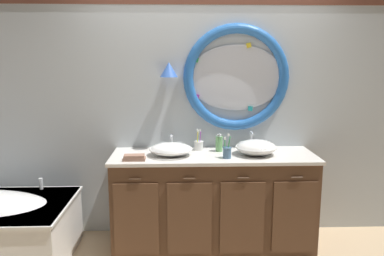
% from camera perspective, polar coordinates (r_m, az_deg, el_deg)
% --- Properties ---
extents(ground_plane, '(14.00, 14.00, 0.00)m').
position_cam_1_polar(ground_plane, '(3.65, 2.73, -18.62)').
color(ground_plane, tan).
extents(back_wall_assembly, '(6.40, 0.26, 2.60)m').
position_cam_1_polar(back_wall_assembly, '(3.81, 2.52, 3.69)').
color(back_wall_assembly, silver).
rests_on(back_wall_assembly, ground_plane).
extents(vanity_counter, '(1.90, 0.65, 0.89)m').
position_cam_1_polar(vanity_counter, '(3.69, 3.16, -10.65)').
color(vanity_counter, brown).
rests_on(vanity_counter, ground_plane).
extents(sink_basin_left, '(0.40, 0.40, 0.12)m').
position_cam_1_polar(sink_basin_left, '(3.50, -3.19, -3.19)').
color(sink_basin_left, white).
rests_on(sink_basin_left, vanity_counter).
extents(sink_basin_right, '(0.39, 0.39, 0.14)m').
position_cam_1_polar(sink_basin_right, '(3.57, 9.62, -2.88)').
color(sink_basin_right, white).
rests_on(sink_basin_right, vanity_counter).
extents(faucet_set_left, '(0.22, 0.12, 0.14)m').
position_cam_1_polar(faucet_set_left, '(3.74, -3.11, -2.34)').
color(faucet_set_left, silver).
rests_on(faucet_set_left, vanity_counter).
extents(faucet_set_right, '(0.24, 0.13, 0.17)m').
position_cam_1_polar(faucet_set_right, '(3.81, 8.88, -2.07)').
color(faucet_set_right, silver).
rests_on(faucet_set_right, vanity_counter).
extents(toothbrush_holder_left, '(0.10, 0.10, 0.21)m').
position_cam_1_polar(toothbrush_holder_left, '(3.71, 1.01, -2.53)').
color(toothbrush_holder_left, white).
rests_on(toothbrush_holder_left, vanity_counter).
extents(toothbrush_holder_right, '(0.08, 0.08, 0.23)m').
position_cam_1_polar(toothbrush_holder_right, '(3.42, 5.28, -3.60)').
color(toothbrush_holder_right, slate).
rests_on(toothbrush_holder_right, vanity_counter).
extents(soap_dispenser, '(0.07, 0.07, 0.18)m').
position_cam_1_polar(soap_dispenser, '(3.65, 4.09, -2.32)').
color(soap_dispenser, '#6BAD66').
rests_on(soap_dispenser, vanity_counter).
extents(folded_hand_towel, '(0.19, 0.10, 0.05)m').
position_cam_1_polar(folded_hand_towel, '(3.38, -8.68, -4.42)').
color(folded_hand_towel, '#936B56').
rests_on(folded_hand_towel, vanity_counter).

